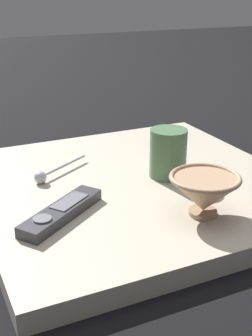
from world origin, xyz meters
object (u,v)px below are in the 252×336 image
object	(u,v)px
coffee_mug	(168,153)
cereal_bowl	(204,193)
tv_remote_near	(62,212)
teaspoon	(46,174)

from	to	relation	value
coffee_mug	cereal_bowl	bearing A→B (deg)	-9.53
coffee_mug	tv_remote_near	bearing A→B (deg)	-72.43
cereal_bowl	teaspoon	xyz separation A→B (m)	(-0.26, -0.20, -0.03)
coffee_mug	tv_remote_near	distance (m)	0.27
cereal_bowl	tv_remote_near	bearing A→B (deg)	-112.55
coffee_mug	teaspoon	bearing A→B (deg)	-109.86
tv_remote_near	teaspoon	bearing A→B (deg)	173.15
teaspoon	tv_remote_near	distance (m)	0.16
cereal_bowl	teaspoon	distance (m)	0.33
cereal_bowl	coffee_mug	size ratio (longest dim) A/B	1.22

